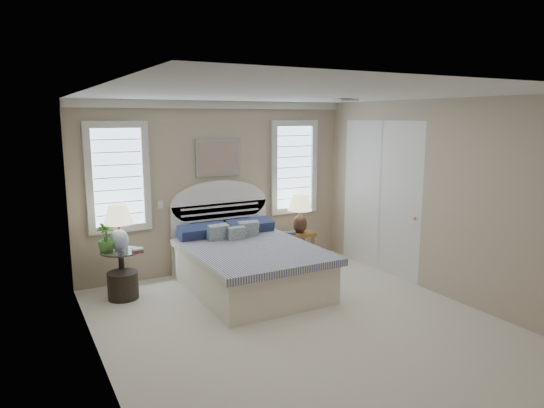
{
  "coord_description": "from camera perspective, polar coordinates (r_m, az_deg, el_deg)",
  "views": [
    {
      "loc": [
        -2.92,
        -4.64,
        2.45
      ],
      "look_at": [
        0.17,
        1.0,
        1.3
      ],
      "focal_mm": 32.0,
      "sensor_mm": 36.0,
      "label": 1
    }
  ],
  "objects": [
    {
      "name": "switch_plate",
      "position": [
        7.51,
        -13.01,
        -0.05
      ],
      "size": [
        0.08,
        0.01,
        0.12
      ],
      "primitive_type": "cube",
      "color": "silver",
      "rests_on": "wall_back"
    },
    {
      "name": "crown_molding",
      "position": [
        7.68,
        -6.45,
        11.53
      ],
      "size": [
        4.5,
        0.08,
        0.12
      ],
      "primitive_type": "cube",
      "color": "silver",
      "rests_on": "wall_back"
    },
    {
      "name": "bed",
      "position": [
        7.07,
        -2.97,
        -6.81
      ],
      "size": [
        1.72,
        2.28,
        1.47
      ],
      "color": "silver",
      "rests_on": "floor"
    },
    {
      "name": "ceiling",
      "position": [
        5.49,
        3.59,
        12.76
      ],
      "size": [
        4.5,
        5.0,
        0.01
      ],
      "primitive_type": "cube",
      "color": "silver",
      "rests_on": "wall_back"
    },
    {
      "name": "window_left",
      "position": [
        7.31,
        -17.68,
        3.01
      ],
      "size": [
        0.9,
        0.06,
        1.6
      ],
      "primitive_type": "cube",
      "color": "#C9E8FF",
      "rests_on": "wall_back"
    },
    {
      "name": "lamp_right",
      "position": [
        8.12,
        3.3,
        -0.6
      ],
      "size": [
        0.43,
        0.43,
        0.66
      ],
      "rotation": [
        0.0,
        0.0,
        0.07
      ],
      "color": "black",
      "rests_on": "nightstand_right"
    },
    {
      "name": "potted_plant",
      "position": [
        6.97,
        -18.96,
        -3.79
      ],
      "size": [
        0.28,
        0.28,
        0.41
      ],
      "primitive_type": "imported",
      "rotation": [
        0.0,
        0.0,
        -0.26
      ],
      "color": "#2A6A2F",
      "rests_on": "side_table_left"
    },
    {
      "name": "window_right",
      "position": [
        8.38,
        2.56,
        4.35
      ],
      "size": [
        0.9,
        0.06,
        1.6
      ],
      "primitive_type": "cube",
      "color": "#C9E8FF",
      "rests_on": "wall_back"
    },
    {
      "name": "floor",
      "position": [
        6.01,
        3.29,
        -13.9
      ],
      "size": [
        4.5,
        5.0,
        0.01
      ],
      "primitive_type": "cube",
      "color": "#EDE4CA",
      "rests_on": "ground"
    },
    {
      "name": "painting",
      "position": [
        7.71,
        -6.33,
        5.43
      ],
      "size": [
        0.74,
        0.04,
        0.58
      ],
      "primitive_type": "cube",
      "color": "silver",
      "rests_on": "wall_back"
    },
    {
      "name": "floor_pot",
      "position": [
        7.01,
        -17.12,
        -9.13
      ],
      "size": [
        0.54,
        0.54,
        0.37
      ],
      "primitive_type": "cylinder",
      "rotation": [
        0.0,
        0.0,
        -0.39
      ],
      "color": "black",
      "rests_on": "floor"
    },
    {
      "name": "closet_door",
      "position": [
        7.89,
        12.56,
        0.82
      ],
      "size": [
        0.02,
        1.8,
        2.4
      ],
      "primitive_type": "cube",
      "color": "silver",
      "rests_on": "floor"
    },
    {
      "name": "wall_back",
      "position": [
        7.8,
        -6.37,
        2.01
      ],
      "size": [
        4.5,
        0.02,
        2.7
      ],
      "primitive_type": "cube",
      "color": "tan",
      "rests_on": "floor"
    },
    {
      "name": "books_left",
      "position": [
        6.87,
        -15.52,
        -5.3
      ],
      "size": [
        0.17,
        0.13,
        0.06
      ],
      "rotation": [
        0.0,
        0.0,
        -0.12
      ],
      "color": "#A92A2A",
      "rests_on": "side_table_left"
    },
    {
      "name": "wall_left",
      "position": [
        4.82,
        -19.92,
        -3.66
      ],
      "size": [
        0.02,
        5.0,
        2.7
      ],
      "primitive_type": "cube",
      "color": "tan",
      "rests_on": "floor"
    },
    {
      "name": "side_table_left",
      "position": [
        7.12,
        -17.26,
        -7.15
      ],
      "size": [
        0.56,
        0.56,
        0.63
      ],
      "color": "black",
      "rests_on": "floor"
    },
    {
      "name": "nightstand_right",
      "position": [
        8.26,
        3.09,
        -4.3
      ],
      "size": [
        0.5,
        0.4,
        0.53
      ],
      "color": "brown",
      "rests_on": "floor"
    },
    {
      "name": "books_right",
      "position": [
        8.06,
        2.15,
        -3.45
      ],
      "size": [
        0.19,
        0.15,
        0.05
      ],
      "rotation": [
        0.0,
        0.0,
        -0.24
      ],
      "color": "#A92A2A",
      "rests_on": "nightstand_right"
    },
    {
      "name": "lamp_left",
      "position": [
        6.99,
        -17.61,
        -2.06
      ],
      "size": [
        0.48,
        0.48,
        0.65
      ],
      "rotation": [
        0.0,
        0.0,
        -0.23
      ],
      "color": "silver",
      "rests_on": "side_table_left"
    },
    {
      "name": "hvac_vent",
      "position": [
        6.83,
        8.64,
        11.99
      ],
      "size": [
        0.3,
        0.2,
        0.02
      ],
      "primitive_type": "cube",
      "color": "#B2B2B2",
      "rests_on": "ceiling"
    },
    {
      "name": "wall_right",
      "position": [
        7.04,
        19.15,
        0.62
      ],
      "size": [
        0.02,
        5.0,
        2.7
      ],
      "primitive_type": "cube",
      "color": "tan",
      "rests_on": "floor"
    }
  ]
}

